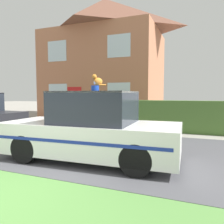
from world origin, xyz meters
TOP-DOWN VIEW (x-y plane):
  - road_strip at (0.00, 3.67)m, footprint 28.00×5.20m
  - garden_hedge at (0.55, 7.45)m, footprint 10.13×0.54m
  - police_car at (0.59, 2.48)m, footprint 4.38×1.93m
  - cat at (0.70, 2.59)m, footprint 0.32×0.27m
  - house_left at (-3.42, 12.57)m, footprint 8.05×6.05m

SIDE VIEW (x-z plane):
  - road_strip at x=0.00m, z-range 0.00..0.01m
  - garden_hedge at x=0.55m, z-range 0.00..1.37m
  - police_car at x=0.59m, z-range -0.14..1.69m
  - cat at x=0.70m, z-range 1.81..2.10m
  - house_left at x=-3.42m, z-range 0.09..8.55m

